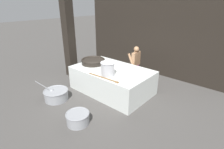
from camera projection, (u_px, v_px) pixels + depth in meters
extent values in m
plane|color=#474442|center=(112.00, 90.00, 7.22)|extent=(60.00, 60.00, 0.00)
cube|color=black|center=(151.00, 36.00, 8.54)|extent=(7.60, 0.24, 3.64)
cube|color=black|center=(69.00, 38.00, 8.08)|extent=(0.42, 0.42, 3.64)
cube|color=silver|center=(112.00, 80.00, 7.03)|extent=(3.07, 1.93, 0.95)
cylinder|color=black|center=(93.00, 62.00, 7.38)|extent=(0.95, 0.95, 0.18)
torus|color=black|center=(93.00, 60.00, 7.34)|extent=(0.99, 0.99, 0.08)
cylinder|color=#B7B7BC|center=(108.00, 69.00, 6.18)|extent=(0.49, 0.49, 0.47)
torus|color=#B7B7BC|center=(108.00, 63.00, 6.09)|extent=(0.52, 0.52, 0.03)
cylinder|color=brown|center=(103.00, 78.00, 6.03)|extent=(1.31, 0.12, 0.04)
cube|color=brown|center=(117.00, 82.00, 5.70)|extent=(0.13, 0.11, 0.02)
cylinder|color=#8C6647|center=(134.00, 75.00, 7.73)|extent=(0.12, 0.12, 0.81)
cylinder|color=#8C6647|center=(136.00, 73.00, 7.86)|extent=(0.12, 0.12, 0.81)
cube|color=#722D4C|center=(135.00, 71.00, 7.73)|extent=(0.21, 0.26, 0.53)
cube|color=#8C6647|center=(136.00, 59.00, 7.52)|extent=(0.19, 0.50, 0.60)
cylinder|color=#8C6647|center=(131.00, 60.00, 7.39)|extent=(0.33, 0.12, 0.55)
cylinder|color=#8C6647|center=(137.00, 57.00, 7.75)|extent=(0.33, 0.12, 0.55)
sphere|color=#8C6647|center=(137.00, 49.00, 7.35)|extent=(0.23, 0.23, 0.23)
cylinder|color=gray|center=(56.00, 95.00, 6.49)|extent=(0.85, 0.85, 0.37)
torus|color=gray|center=(56.00, 91.00, 6.42)|extent=(0.89, 0.89, 0.04)
cylinder|color=#6B9347|center=(56.00, 93.00, 6.46)|extent=(0.75, 0.75, 0.09)
sphere|color=gray|center=(52.00, 91.00, 6.43)|extent=(0.15, 0.15, 0.15)
cylinder|color=gray|center=(44.00, 86.00, 6.37)|extent=(0.46, 0.38, 0.41)
cylinder|color=gray|center=(78.00, 118.00, 5.22)|extent=(0.68, 0.68, 0.34)
torus|color=gray|center=(77.00, 114.00, 5.16)|extent=(0.71, 0.71, 0.03)
cylinder|color=orange|center=(78.00, 116.00, 5.19)|extent=(0.60, 0.60, 0.09)
cylinder|color=orange|center=(70.00, 114.00, 5.21)|extent=(0.05, 0.05, 0.03)
cylinder|color=orange|center=(74.00, 118.00, 5.01)|extent=(0.04, 0.05, 0.03)
cylinder|color=orange|center=(78.00, 114.00, 5.18)|extent=(0.05, 0.05, 0.04)
cylinder|color=orange|center=(81.00, 118.00, 5.04)|extent=(0.05, 0.04, 0.03)
cylinder|color=orange|center=(74.00, 113.00, 5.23)|extent=(0.05, 0.04, 0.04)
cylinder|color=orange|center=(78.00, 115.00, 5.18)|extent=(0.06, 0.05, 0.03)
cylinder|color=orange|center=(76.00, 115.00, 5.17)|extent=(0.04, 0.05, 0.04)
cylinder|color=orange|center=(77.00, 116.00, 5.13)|extent=(0.05, 0.05, 0.03)
cylinder|color=orange|center=(78.00, 113.00, 5.24)|extent=(0.06, 0.07, 0.04)
cylinder|color=orange|center=(71.00, 114.00, 5.21)|extent=(0.05, 0.06, 0.03)
cylinder|color=orange|center=(85.00, 113.00, 5.24)|extent=(0.07, 0.07, 0.04)
cylinder|color=orange|center=(82.00, 111.00, 5.33)|extent=(0.05, 0.05, 0.04)
cylinder|color=orange|center=(72.00, 114.00, 5.22)|extent=(0.04, 0.03, 0.03)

